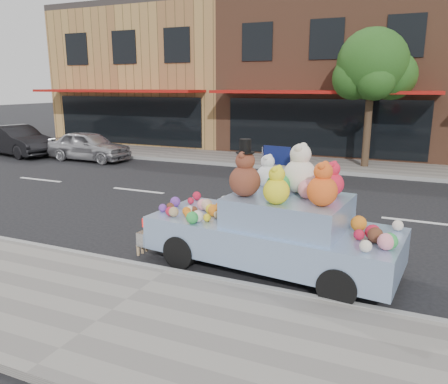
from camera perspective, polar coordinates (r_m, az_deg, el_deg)
The scene contains 11 objects.
ground at distance 11.94m, azimuth 4.93°, elevation -1.62°, with size 120.00×120.00×0.00m, color black.
near_sidewalk at distance 6.51m, azimuth -14.37°, elevation -15.10°, with size 60.00×3.00×0.12m, color gray.
far_sidewalk at distance 18.08m, azimuth 11.54°, elevation 3.61°, with size 60.00×3.00×0.12m, color gray.
near_kerb at distance 7.61m, azimuth -7.39°, elevation -10.32°, with size 60.00×0.12×0.13m, color gray.
far_kerb at distance 16.63m, azimuth 10.45°, elevation 2.81°, with size 60.00×0.12×0.13m, color gray.
storefront_left at distance 26.66m, azimuth -7.55°, elevation 14.68°, with size 10.00×9.80×7.30m.
storefront_mid at distance 23.20m, azimuth 14.93°, elevation 14.51°, with size 10.00×9.80×7.30m.
street_tree at distance 17.57m, azimuth 18.86°, elevation 14.80°, with size 3.00×2.70×5.22m.
car_silver at distance 19.70m, azimuth -17.23°, elevation 5.78°, with size 1.50×3.72×1.27m, color #AFAFB4.
car_dark at distance 22.33m, azimuth -25.41°, elevation 6.09°, with size 1.46×4.18×1.38m, color black.
art_car at distance 7.61m, azimuth 6.51°, elevation -4.37°, with size 4.64×2.21×2.31m.
Camera 1 is at (3.62, -10.94, 3.15)m, focal length 35.00 mm.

